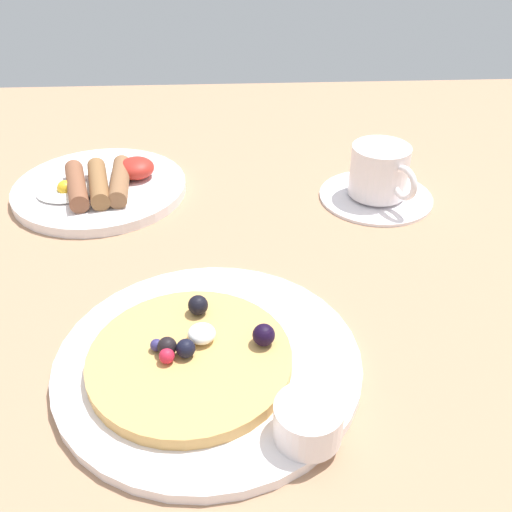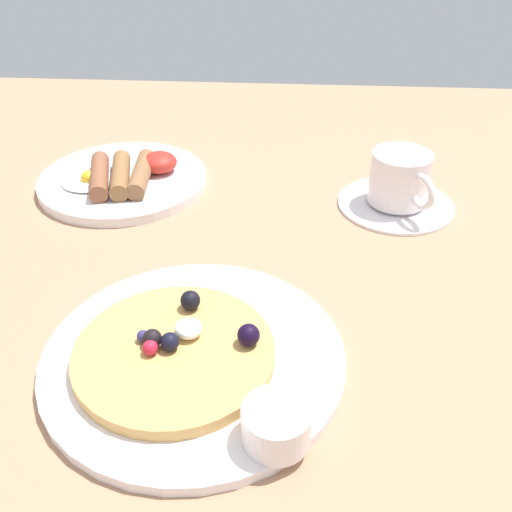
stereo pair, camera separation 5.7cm
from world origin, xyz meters
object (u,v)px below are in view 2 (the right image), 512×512
Objects in this scene: pancake_plate at (194,357)px; coffee_saucer at (395,203)px; syrup_ramekin at (276,424)px; breakfast_plate at (123,180)px; coffee_cup at (400,177)px.

coffee_saucer is (21.22, 29.02, -0.13)cm from pancake_plate.
syrup_ramekin is (7.55, -8.54, 2.11)cm from pancake_plate.
syrup_ramekin is at bearing -61.42° from breakfast_plate.
pancake_plate is 1.19× the size of breakfast_plate.
coffee_cup is (35.98, -3.41, 3.46)cm from breakfast_plate.
coffee_cup reaches higher than pancake_plate.
breakfast_plate reaches higher than coffee_saucer.
coffee_saucer is 1.45× the size of coffee_cup.
syrup_ramekin is 40.03cm from coffee_saucer.
pancake_plate is 2.65× the size of coffee_cup.
breakfast_plate is at bearing 174.59° from coffee_cup.
pancake_plate is 5.12× the size of syrup_ramekin.
coffee_saucer is 3.72cm from coffee_cup.
syrup_ramekin is 0.23× the size of breakfast_plate.
coffee_saucer is (35.90, -3.23, -0.26)cm from breakfast_plate.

